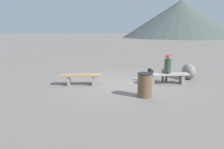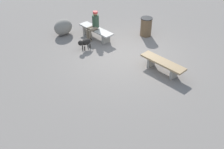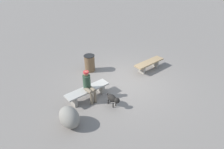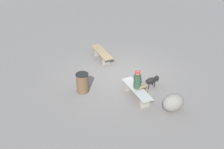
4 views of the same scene
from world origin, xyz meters
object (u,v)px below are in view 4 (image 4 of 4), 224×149
at_px(bench_left, 102,53).
at_px(boulder, 173,103).
at_px(seated_person, 139,83).
at_px(dog, 152,80).
at_px(trash_bin, 82,83).
at_px(bench_right, 137,91).

relative_size(bench_left, boulder, 2.01).
height_order(bench_left, boulder, boulder).
bearing_deg(seated_person, dog, 118.76).
distance_m(bench_left, trash_bin, 2.95).
xyz_separation_m(seated_person, boulder, (1.30, 0.70, -0.34)).
distance_m(bench_left, dog, 3.33).
relative_size(bench_right, seated_person, 1.48).
relative_size(bench_left, bench_right, 0.94).
xyz_separation_m(dog, boulder, (1.74, -0.21, 0.03)).
bearing_deg(dog, bench_left, 106.09).
height_order(trash_bin, boulder, trash_bin).
distance_m(bench_left, bench_right, 3.65).
bearing_deg(bench_right, boulder, 33.62).
height_order(seated_person, dog, seated_person).
bearing_deg(trash_bin, seated_person, 53.06).
relative_size(seated_person, boulder, 1.44).
xyz_separation_m(dog, trash_bin, (-0.95, -2.76, 0.10)).
xyz_separation_m(bench_left, seated_person, (3.65, -0.04, 0.37)).
bearing_deg(seated_person, bench_left, -177.79).
bearing_deg(trash_bin, bench_left, 140.12).
bearing_deg(dog, bench_right, -155.94).
bearing_deg(trash_bin, dog, 71.05).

